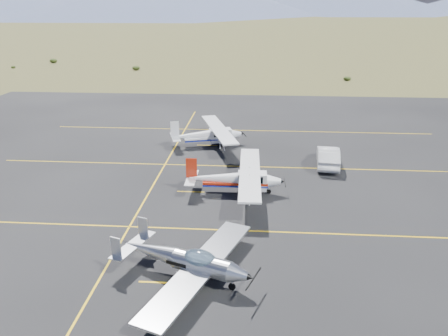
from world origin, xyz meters
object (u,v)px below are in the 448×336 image
(aircraft_low_wing, at_px, (187,261))
(aircraft_cessna, at_px, (235,178))
(aircraft_plain, at_px, (208,134))
(sedan, at_px, (328,156))

(aircraft_low_wing, distance_m, aircraft_cessna, 10.69)
(aircraft_plain, bearing_deg, aircraft_low_wing, -103.73)
(aircraft_cessna, distance_m, aircraft_plain, 11.26)
(aircraft_plain, bearing_deg, sedan, -40.73)
(sedan, bearing_deg, aircraft_low_wing, 66.84)
(aircraft_low_wing, height_order, aircraft_plain, aircraft_plain)
(aircraft_low_wing, distance_m, sedan, 19.14)
(aircraft_cessna, height_order, aircraft_plain, same)
(aircraft_low_wing, bearing_deg, sedan, 81.21)
(aircraft_cessna, bearing_deg, aircraft_low_wing, -100.93)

